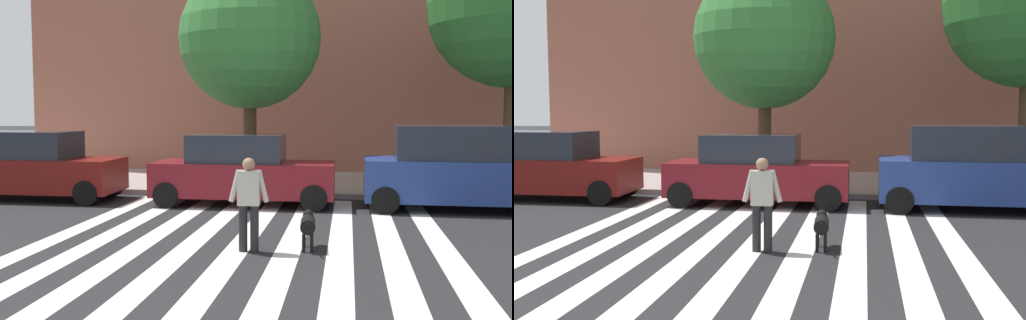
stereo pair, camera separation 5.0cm
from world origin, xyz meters
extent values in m
plane|color=#232326|center=(0.00, 6.65, 0.00)|extent=(160.00, 160.00, 0.00)
cube|color=#A69490|center=(0.00, 16.30, 0.07)|extent=(80.00, 6.00, 0.15)
cube|color=silver|center=(-4.14, 6.65, 0.00)|extent=(0.45, 12.70, 0.01)
cube|color=silver|center=(-3.24, 6.65, 0.00)|extent=(0.45, 12.70, 0.01)
cube|color=silver|center=(-2.34, 6.65, 0.00)|extent=(0.45, 12.70, 0.01)
cube|color=silver|center=(-1.44, 6.65, 0.00)|extent=(0.45, 12.70, 0.01)
cube|color=silver|center=(-0.54, 6.65, 0.00)|extent=(0.45, 12.70, 0.01)
cube|color=silver|center=(0.36, 6.65, 0.00)|extent=(0.45, 12.70, 0.01)
cube|color=silver|center=(1.26, 6.65, 0.00)|extent=(0.45, 12.70, 0.01)
cube|color=silver|center=(2.16, 6.65, 0.00)|extent=(0.45, 12.70, 0.01)
cube|color=silver|center=(3.06, 6.65, 0.00)|extent=(0.45, 12.70, 0.01)
cube|color=maroon|center=(-7.25, 12.00, 0.70)|extent=(4.88, 1.83, 0.90)
cube|color=#232833|center=(-7.44, 12.00, 1.52)|extent=(2.76, 1.61, 0.74)
cylinder|color=black|center=(-5.29, 12.82, 0.33)|extent=(0.66, 0.22, 0.66)
cylinder|color=black|center=(-5.29, 11.16, 0.33)|extent=(0.66, 0.22, 0.66)
cube|color=maroon|center=(-1.30, 12.00, 0.69)|extent=(4.69, 1.85, 0.87)
cube|color=#232833|center=(-1.48, 12.00, 1.48)|extent=(2.43, 1.61, 0.71)
cylinder|color=black|center=(0.55, 12.84, 0.33)|extent=(0.66, 0.23, 0.66)
cylinder|color=black|center=(0.57, 11.19, 0.33)|extent=(0.66, 0.23, 0.66)
cylinder|color=black|center=(-3.16, 12.80, 0.33)|extent=(0.66, 0.23, 0.66)
cylinder|color=black|center=(-3.14, 11.16, 0.33)|extent=(0.66, 0.23, 0.66)
cube|color=navy|center=(4.01, 12.00, 0.75)|extent=(4.45, 2.00, 1.01)
cube|color=#232833|center=(3.83, 12.00, 1.67)|extent=(2.63, 1.75, 0.83)
cylinder|color=black|center=(2.28, 12.91, 0.33)|extent=(0.66, 0.23, 0.66)
cylinder|color=black|center=(2.26, 11.11, 0.33)|extent=(0.66, 0.23, 0.66)
cylinder|color=#4C3823|center=(-1.54, 14.37, 1.80)|extent=(0.40, 0.40, 3.29)
sphere|color=#337533|center=(-1.54, 14.37, 4.60)|extent=(4.22, 4.22, 4.22)
cylinder|color=#4C3823|center=(5.89, 14.51, 2.14)|extent=(0.38, 0.38, 3.99)
cylinder|color=black|center=(-0.41, 6.94, 0.41)|extent=(0.16, 0.16, 0.82)
cylinder|color=black|center=(-0.21, 6.95, 0.41)|extent=(0.16, 0.16, 0.82)
cube|color=#B2ADA3|center=(-0.31, 6.95, 1.12)|extent=(0.39, 0.26, 0.60)
cylinder|color=#B2ADA3|center=(-0.55, 6.93, 1.15)|extent=(0.23, 0.10, 0.57)
cylinder|color=#B2ADA3|center=(-0.07, 6.96, 1.15)|extent=(0.23, 0.10, 0.57)
sphere|color=#936B51|center=(-0.31, 6.95, 1.53)|extent=(0.23, 0.23, 0.22)
cylinder|color=black|center=(0.69, 7.26, 0.45)|extent=(0.29, 0.63, 0.26)
sphere|color=black|center=(0.67, 7.65, 0.55)|extent=(0.21, 0.21, 0.20)
cylinder|color=black|center=(0.72, 6.85, 0.50)|extent=(0.05, 0.24, 0.16)
cylinder|color=black|center=(0.61, 7.47, 0.16)|extent=(0.06, 0.06, 0.32)
cylinder|color=black|center=(0.75, 7.48, 0.16)|extent=(0.06, 0.06, 0.32)
cylinder|color=black|center=(0.63, 7.04, 0.16)|extent=(0.06, 0.06, 0.32)
cylinder|color=black|center=(0.77, 7.05, 0.16)|extent=(0.06, 0.06, 0.32)
camera|label=1|loc=(1.37, -2.89, 2.44)|focal=40.98mm
camera|label=2|loc=(1.42, -2.88, 2.44)|focal=40.98mm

